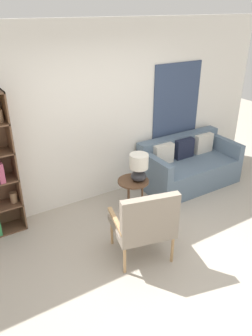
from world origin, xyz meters
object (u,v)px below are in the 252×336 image
(armchair, at_px, (145,222))
(table_lamp, at_px, (139,166))
(side_table, at_px, (133,185))
(couch, at_px, (188,166))

(armchair, relative_size, table_lamp, 2.36)
(armchair, bearing_deg, table_lamp, 60.99)
(armchair, xyz_separation_m, table_lamp, (0.50, 0.90, 0.23))
(side_table, height_order, table_lamp, table_lamp)
(armchair, height_order, side_table, armchair)
(armchair, bearing_deg, side_table, 65.30)
(couch, bearing_deg, table_lamp, -165.14)
(side_table, relative_size, table_lamp, 1.34)
(armchair, distance_m, table_lamp, 1.05)
(side_table, bearing_deg, table_lamp, -28.25)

